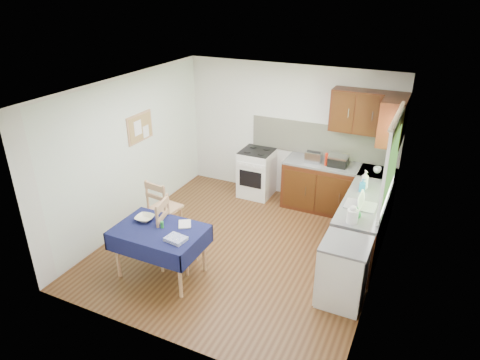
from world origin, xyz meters
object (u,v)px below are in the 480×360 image
at_px(dining_table, 159,236).
at_px(dish_rack, 361,205).
at_px(chair_far, 163,206).
at_px(kettle, 353,215).
at_px(toaster, 314,157).
at_px(sandwich_press, 338,161).
at_px(chair_near, 174,232).

relative_size(dining_table, dish_rack, 2.84).
bearing_deg(chair_far, dish_rack, -160.97).
height_order(chair_far, kettle, kettle).
xyz_separation_m(toaster, kettle, (1.05, -1.78, 0.01)).
height_order(chair_far, sandwich_press, sandwich_press).
bearing_deg(sandwich_press, toaster, 167.71).
height_order(dining_table, dish_rack, dish_rack).
bearing_deg(kettle, chair_near, -161.78).
bearing_deg(sandwich_press, dining_table, -139.27).
xyz_separation_m(chair_near, sandwich_press, (1.68, 2.58, 0.43)).
xyz_separation_m(dining_table, dish_rack, (2.39, 1.51, 0.29)).
distance_m(chair_near, sandwich_press, 3.11).
distance_m(toaster, sandwich_press, 0.43).
relative_size(chair_far, sandwich_press, 3.14).
relative_size(chair_far, toaster, 3.53).
distance_m(dining_table, dish_rack, 2.84).
bearing_deg(dining_table, dish_rack, 15.64).
relative_size(dining_table, chair_far, 1.22).
distance_m(chair_near, dish_rack, 2.67).
bearing_deg(kettle, toaster, 120.51).
bearing_deg(toaster, dining_table, -91.88).
bearing_deg(chair_near, kettle, -83.60).
xyz_separation_m(chair_near, kettle, (2.31, 0.76, 0.45)).
bearing_deg(kettle, dining_table, -156.96).
height_order(dining_table, chair_far, chair_far).
bearing_deg(kettle, sandwich_press, 108.93).
distance_m(chair_far, dish_rack, 3.05).
height_order(chair_near, kettle, kettle).
distance_m(dining_table, chair_near, 0.27).
height_order(dish_rack, kettle, kettle).
distance_m(chair_far, kettle, 2.98).
relative_size(dining_table, sandwich_press, 3.84).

